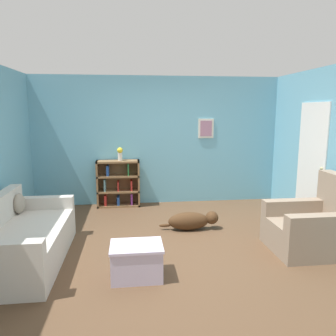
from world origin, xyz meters
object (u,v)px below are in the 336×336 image
recliner_chair (315,226)px  dog (192,221)px  couch (21,240)px  coffee_table (137,260)px  bookshelf (118,184)px  vase (120,153)px

recliner_chair → dog: size_ratio=1.08×
couch → coffee_table: 1.55m
couch → dog: couch is taller
couch → bookshelf: size_ratio=2.04×
couch → recliner_chair: recliner_chair is taller
couch → coffee_table: size_ratio=3.17×
bookshelf → coffee_table: (0.30, -2.97, -0.24)m
recliner_chair → dog: (-1.53, 0.97, -0.19)m
dog → coffee_table: bearing=-122.6°
bookshelf → dog: bearing=-51.1°
couch → dog: 2.54m
coffee_table → dog: bearing=57.4°
bookshelf → recliner_chair: recliner_chair is taller
bookshelf → vase: size_ratio=3.57×
bookshelf → recliner_chair: 3.72m
coffee_table → vase: vase is taller
coffee_table → vase: bearing=94.8°
recliner_chair → dog: bearing=147.6°
couch → recliner_chair: size_ratio=1.82×
recliner_chair → coffee_table: recliner_chair is taller
recliner_chair → coffee_table: size_ratio=1.74×
bookshelf → coffee_table: size_ratio=1.55×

